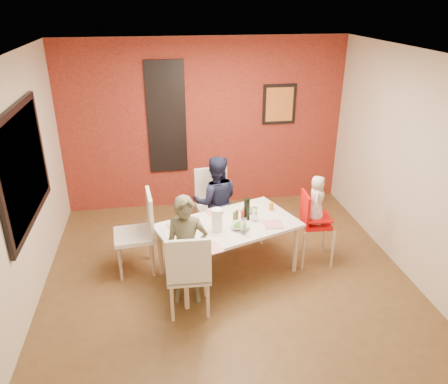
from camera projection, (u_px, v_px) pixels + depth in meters
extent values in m
plane|color=brown|center=(228.00, 278.00, 5.49)|extent=(4.50, 4.50, 0.00)
cube|color=silver|center=(229.00, 55.00, 4.38)|extent=(4.50, 4.50, 0.02)
cube|color=beige|center=(205.00, 125.00, 6.96)|extent=(4.50, 0.02, 2.70)
cube|color=beige|center=(284.00, 307.00, 2.91)|extent=(4.50, 0.02, 2.70)
cube|color=beige|center=(19.00, 192.00, 4.61)|extent=(0.02, 4.50, 2.70)
cube|color=beige|center=(412.00, 167.00, 5.26)|extent=(0.02, 4.50, 2.70)
cube|color=maroon|center=(205.00, 125.00, 6.94)|extent=(4.50, 0.02, 2.70)
cube|color=black|center=(23.00, 167.00, 4.71)|extent=(0.05, 1.70, 1.30)
cube|color=black|center=(24.00, 167.00, 4.71)|extent=(0.02, 1.55, 1.15)
cube|color=silver|center=(167.00, 118.00, 6.78)|extent=(0.55, 0.03, 1.70)
cube|color=black|center=(167.00, 118.00, 6.77)|extent=(0.60, 0.03, 1.76)
cube|color=black|center=(279.00, 104.00, 6.97)|extent=(0.54, 0.03, 0.64)
cube|color=orange|center=(280.00, 104.00, 6.96)|extent=(0.44, 0.01, 0.54)
cube|color=white|center=(228.00, 226.00, 5.33)|extent=(1.88, 1.44, 0.04)
cylinder|color=beige|center=(186.00, 284.00, 4.83)|extent=(0.06, 0.06, 0.66)
cylinder|color=beige|center=(160.00, 251.00, 5.44)|extent=(0.06, 0.06, 0.66)
cylinder|color=beige|center=(295.00, 249.00, 5.50)|extent=(0.06, 0.06, 0.66)
cylinder|color=beige|center=(261.00, 223.00, 6.11)|extent=(0.06, 0.06, 0.66)
cube|color=silver|center=(188.00, 272.00, 4.77)|extent=(0.49, 0.49, 0.05)
cube|color=silver|center=(189.00, 263.00, 4.46)|extent=(0.47, 0.06, 0.53)
cylinder|color=beige|center=(205.00, 280.00, 5.06)|extent=(0.04, 0.04, 0.46)
cylinder|color=beige|center=(208.00, 301.00, 4.72)|extent=(0.04, 0.04, 0.46)
cylinder|color=beige|center=(172.00, 282.00, 5.02)|extent=(0.04, 0.04, 0.46)
cylinder|color=beige|center=(172.00, 303.00, 4.67)|extent=(0.04, 0.04, 0.46)
cube|color=silver|center=(214.00, 208.00, 6.19)|extent=(0.51, 0.51, 0.05)
cube|color=silver|center=(211.00, 185.00, 6.27)|extent=(0.47, 0.09, 0.54)
cylinder|color=#CAB496|center=(204.00, 232.00, 6.08)|extent=(0.04, 0.04, 0.46)
cylinder|color=#CAB496|center=(199.00, 219.00, 6.42)|extent=(0.04, 0.04, 0.46)
cylinder|color=#CAB496|center=(231.00, 228.00, 6.17)|extent=(0.04, 0.04, 0.46)
cylinder|color=#CAB496|center=(224.00, 216.00, 6.51)|extent=(0.04, 0.04, 0.46)
cube|color=white|center=(134.00, 235.00, 5.46)|extent=(0.53, 0.53, 0.06)
cube|color=white|center=(150.00, 214.00, 5.39)|extent=(0.09, 0.49, 0.56)
cylinder|color=tan|center=(119.00, 247.00, 5.70)|extent=(0.04, 0.04, 0.48)
cylinder|color=tan|center=(150.00, 243.00, 5.79)|extent=(0.04, 0.04, 0.48)
cylinder|color=tan|center=(120.00, 264.00, 5.35)|extent=(0.04, 0.04, 0.48)
cylinder|color=tan|center=(153.00, 259.00, 5.44)|extent=(0.04, 0.04, 0.48)
cube|color=red|center=(316.00, 223.00, 5.63)|extent=(0.37, 0.37, 0.05)
cube|color=red|center=(305.00, 208.00, 5.52)|extent=(0.05, 0.35, 0.40)
cube|color=red|center=(316.00, 217.00, 5.59)|extent=(0.37, 0.37, 0.02)
cylinder|color=#BDA78C|center=(333.00, 250.00, 5.59)|extent=(0.03, 0.03, 0.53)
cylinder|color=#BDA78C|center=(303.00, 251.00, 5.56)|extent=(0.03, 0.03, 0.53)
cylinder|color=#BDA78C|center=(324.00, 235.00, 5.94)|extent=(0.03, 0.03, 0.53)
cylinder|color=#BDA78C|center=(296.00, 236.00, 5.91)|extent=(0.03, 0.03, 0.53)
imported|color=brown|center=(187.00, 251.00, 4.84)|extent=(0.51, 0.36, 1.31)
imported|color=black|center=(216.00, 202.00, 5.98)|extent=(0.67, 0.53, 1.32)
imported|color=silver|center=(317.00, 200.00, 5.49)|extent=(0.30, 0.36, 0.63)
cube|color=white|center=(211.00, 249.00, 4.80)|extent=(0.29, 0.29, 0.01)
cube|color=white|center=(214.00, 211.00, 5.63)|extent=(0.24, 0.24, 0.01)
cube|color=silver|center=(273.00, 224.00, 5.31)|extent=(0.24, 0.24, 0.01)
cube|color=white|center=(178.00, 226.00, 5.27)|extent=(0.29, 0.29, 0.01)
imported|color=silver|center=(240.00, 226.00, 5.23)|extent=(0.27, 0.27, 0.06)
imported|color=white|center=(248.00, 210.00, 5.63)|extent=(0.21, 0.21, 0.05)
cylinder|color=black|center=(247.00, 209.00, 5.39)|extent=(0.08, 0.08, 0.29)
cylinder|color=white|center=(244.00, 226.00, 5.08)|extent=(0.07, 0.07, 0.20)
cylinder|color=white|center=(255.00, 214.00, 5.37)|extent=(0.06, 0.06, 0.18)
cylinder|color=white|center=(217.00, 220.00, 5.12)|extent=(0.13, 0.13, 0.28)
cylinder|color=red|center=(242.00, 216.00, 5.37)|extent=(0.04, 0.04, 0.14)
cylinder|color=#386E24|center=(234.00, 218.00, 5.32)|extent=(0.04, 0.04, 0.15)
cylinder|color=brown|center=(237.00, 215.00, 5.39)|extent=(0.04, 0.04, 0.14)
cylinder|color=orange|center=(271.00, 206.00, 5.66)|extent=(0.06, 0.06, 0.10)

